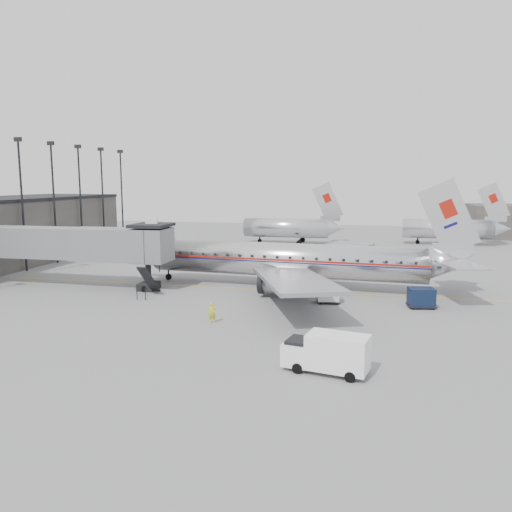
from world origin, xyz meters
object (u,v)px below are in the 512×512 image
Objects in this scene: baggage_cart_navy at (421,297)px; ramp_worker at (212,313)px; service_van at (327,352)px; airliner at (291,260)px; baggage_cart_white at (328,294)px.

baggage_cart_navy reaches higher than ramp_worker.
service_van reaches higher than ramp_worker.
service_van is at bearing -72.55° from airliner.
airliner is at bearing 117.01° from baggage_cart_white.
baggage_cart_navy is 7.62m from baggage_cart_white.
airliner is at bearing 115.28° from service_van.
service_van is 15.85m from baggage_cart_white.
baggage_cart_navy is 1.55× the size of ramp_worker.
baggage_cart_white is (4.04, -5.69, -1.91)m from airliner.
baggage_cart_navy is at bearing -21.97° from airliner.
ramp_worker is (-9.00, 7.87, -0.38)m from service_van.
service_van is (5.13, -21.49, -1.55)m from airliner.
airliner reaches higher than baggage_cart_navy.
service_van is at bearing -94.46° from baggage_cart_white.
baggage_cart_white is at bearing -50.57° from airliner.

